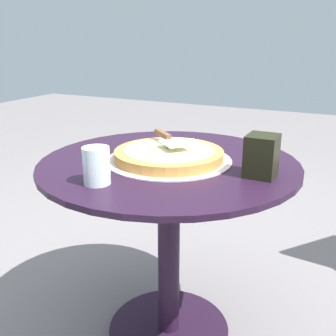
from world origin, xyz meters
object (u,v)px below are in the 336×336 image
object	(u,v)px
napkin_dispenser	(262,156)
drinking_cup	(96,166)
pizza_on_tray	(168,155)
pizza_server	(168,138)
patio_table	(169,214)

from	to	relation	value
napkin_dispenser	drinking_cup	bearing A→B (deg)	124.76
drinking_cup	napkin_dispenser	size ratio (longest dim) A/B	0.85
pizza_on_tray	pizza_server	size ratio (longest dim) A/B	2.17
patio_table	pizza_on_tray	bearing A→B (deg)	166.27
pizza_server	napkin_dispenser	bearing A→B (deg)	-101.02
pizza_on_tray	napkin_dispenser	xyz separation A→B (m)	(-0.01, -0.31, 0.04)
patio_table	napkin_dispenser	xyz separation A→B (m)	(-0.02, -0.31, 0.25)
pizza_on_tray	drinking_cup	bearing A→B (deg)	163.18
pizza_server	napkin_dispenser	world-z (taller)	napkin_dispenser
pizza_on_tray	pizza_server	bearing A→B (deg)	24.95
pizza_on_tray	napkin_dispenser	world-z (taller)	napkin_dispenser
pizza_on_tray	napkin_dispenser	distance (m)	0.31
pizza_on_tray	drinking_cup	size ratio (longest dim) A/B	3.96
drinking_cup	napkin_dispenser	bearing A→B (deg)	-55.99
drinking_cup	pizza_server	bearing A→B (deg)	-10.26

